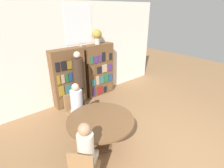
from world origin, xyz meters
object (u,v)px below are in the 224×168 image
bookshelf_left (69,78)px  chair_left_side (74,109)px  flower_vase (97,36)px  librarian_standing (79,75)px  seated_reader_right (87,150)px  seated_reader_left (78,104)px  bookshelf_right (99,70)px  reading_table (101,123)px

bookshelf_left → chair_left_side: bearing=-112.1°
bookshelf_left → flower_vase: bearing=0.2°
librarian_standing → seated_reader_right: bearing=-117.5°
bookshelf_left → librarian_standing: size_ratio=0.99×
seated_reader_left → seated_reader_right: size_ratio=0.98×
bookshelf_right → bookshelf_left: bearing=180.0°
bookshelf_right → librarian_standing: 1.19m
seated_reader_right → librarian_standing: size_ratio=0.72×
reading_table → librarian_standing: size_ratio=0.79×
chair_left_side → seated_reader_left: (0.01, -0.18, 0.21)m
librarian_standing → seated_reader_left: bearing=-122.8°
reading_table → chair_left_side: (-0.05, 1.03, -0.13)m
chair_left_side → seated_reader_left: seated_reader_left is taller
bookshelf_right → flower_vase: size_ratio=3.86×
reading_table → seated_reader_right: size_ratio=1.10×
flower_vase → bookshelf_left: bearing=-179.8°
bookshelf_left → flower_vase: size_ratio=3.86×
chair_left_side → librarian_standing: bearing=-132.8°
bookshelf_right → reading_table: bearing=-125.4°
flower_vase → seated_reader_left: 2.41m
flower_vase → librarian_standing: size_ratio=0.26×
chair_left_side → seated_reader_left: 0.27m
chair_left_side → flower_vase: bearing=-146.7°
bookshelf_left → reading_table: 2.21m
bookshelf_left → seated_reader_right: (-1.07, -2.69, -0.15)m
bookshelf_right → flower_vase: flower_vase is taller
chair_left_side → librarian_standing: librarian_standing is taller
seated_reader_left → librarian_standing: (0.52, 0.81, 0.37)m
flower_vase → reading_table: flower_vase is taller
bookshelf_left → seated_reader_right: size_ratio=1.39×
chair_left_side → librarian_standing: size_ratio=0.51×
reading_table → seated_reader_right: 0.86m
reading_table → seated_reader_left: seated_reader_left is taller
seated_reader_right → librarian_standing: (1.14, 2.19, 0.36)m
bookshelf_right → librarian_standing: size_ratio=0.99×
seated_reader_left → librarian_standing: librarian_standing is taller
flower_vase → bookshelf_right: bearing=-8.2°
librarian_standing → bookshelf_right: bearing=25.3°
bookshelf_left → librarian_standing: (0.07, -0.50, 0.21)m
flower_vase → librarian_standing: 1.48m
bookshelf_right → seated_reader_left: 2.06m
bookshelf_left → reading_table: bearing=-100.7°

